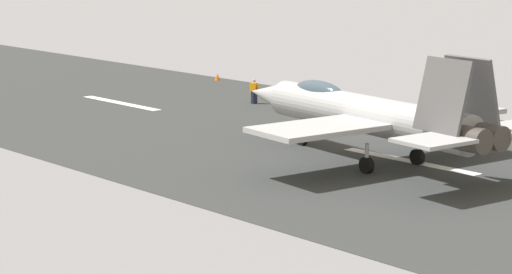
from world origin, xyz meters
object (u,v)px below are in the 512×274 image
Objects in this scene: marker_cone_mid at (433,109)px; crew_person at (254,91)px; marker_cone_far at (217,77)px; fighter_jet at (367,113)px.

crew_person is at bearing 28.05° from marker_cone_mid.
marker_cone_mid is at bearing -151.95° from crew_person.
crew_person is at bearing 151.79° from marker_cone_far.
marker_cone_far is (20.68, 0.00, 0.00)m from marker_cone_mid.
fighter_jet is 18.82m from crew_person.
crew_person is (16.95, -8.03, -1.57)m from fighter_jet.
crew_person reaches higher than marker_cone_mid.
fighter_jet is 11.05× the size of crew_person.
marker_cone_far is (10.30, -5.53, -0.54)m from crew_person.
fighter_jet is 32.82× the size of marker_cone_far.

